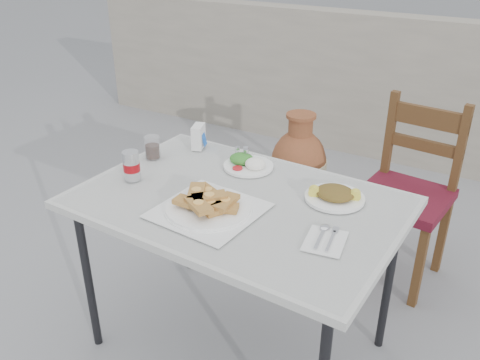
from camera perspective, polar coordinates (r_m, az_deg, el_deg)
The scene contains 13 objects.
ground at distance 2.72m, azimuth -0.03°, elevation -15.97°, with size 80.00×80.00×0.00m, color slate.
cafe_table at distance 2.16m, azimuth -0.24°, elevation -3.39°, with size 1.38×0.96×0.82m.
pide_plate at distance 2.03m, azimuth -3.57°, elevation -2.58°, with size 0.42×0.42×0.08m.
salad_rice_plate at distance 2.39m, azimuth 0.89°, elevation 1.92°, with size 0.24×0.24×0.06m.
salad_chopped_plate at distance 2.15m, azimuth 10.59°, elevation -1.64°, with size 0.25×0.25×0.05m.
soda_can at distance 2.31m, azimuth -12.09°, elevation 1.59°, with size 0.08×0.08×0.13m.
cola_glass at distance 2.52m, azimuth -9.82°, elevation 3.51°, with size 0.08×0.08×0.11m.
napkin_holder at distance 2.60m, azimuth -4.68°, elevation 4.89°, with size 0.09×0.11×0.12m.
condiment_caddy at distance 2.46m, azimuth 0.39°, elevation 2.73°, with size 0.10×0.08×0.07m.
cutlery_napkin at distance 1.89m, azimuth 9.56°, elevation -6.48°, with size 0.17×0.21×0.01m.
chair at distance 2.94m, azimuth 18.27°, elevation -1.22°, with size 0.50×0.50×1.03m.
terracotta_urn at distance 3.62m, azimuth 6.58°, elevation 1.81°, with size 0.40×0.40×0.70m.
back_wall at distance 4.51m, azimuth 16.51°, elevation 9.74°, with size 6.00×0.25×1.20m, color gray.
Camera 1 is at (1.01, -1.72, 1.85)m, focal length 38.00 mm.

